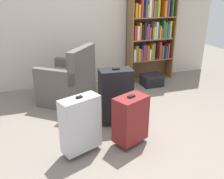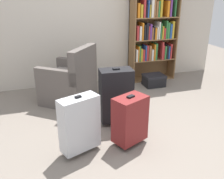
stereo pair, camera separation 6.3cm
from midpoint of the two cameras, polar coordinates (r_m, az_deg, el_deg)
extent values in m
plane|color=slate|center=(3.08, 5.64, -11.41)|extent=(9.00, 9.00, 0.00)
cube|color=beige|center=(4.66, -4.62, 17.14)|extent=(5.15, 0.10, 2.60)
cube|color=brown|center=(4.71, 5.05, 13.43)|extent=(0.02, 0.31, 1.99)
cube|color=brown|center=(5.10, 14.38, 13.51)|extent=(0.02, 0.31, 1.99)
cube|color=brown|center=(5.02, 9.15, 13.77)|extent=(0.89, 0.02, 1.99)
cube|color=brown|center=(5.12, 9.19, 2.57)|extent=(0.85, 0.29, 0.02)
cube|color=brown|center=(5.01, 9.47, 6.87)|extent=(0.85, 0.29, 0.02)
cube|color=brown|center=(4.92, 9.76, 11.34)|extent=(0.85, 0.29, 0.02)
cube|color=brown|center=(4.87, 10.07, 15.95)|extent=(0.85, 0.29, 0.02)
cube|color=silver|center=(4.78, 5.72, 7.87)|extent=(0.03, 0.19, 0.23)
cube|color=orange|center=(4.78, 6.18, 8.20)|extent=(0.02, 0.17, 0.29)
cube|color=#2D7238|center=(4.82, 6.27, 8.39)|extent=(0.02, 0.25, 0.29)
cube|color=gold|center=(4.83, 6.74, 8.02)|extent=(0.03, 0.21, 0.24)
cube|color=#B22D2D|center=(4.83, 7.29, 7.88)|extent=(0.04, 0.18, 0.22)
cube|color=#264C99|center=(4.84, 7.77, 8.33)|extent=(0.02, 0.17, 0.29)
cube|color=#B22D2D|center=(4.87, 8.02, 8.44)|extent=(0.03, 0.22, 0.29)
cube|color=brown|center=(4.90, 8.61, 8.39)|extent=(0.04, 0.22, 0.28)
cube|color=silver|center=(4.92, 9.16, 8.01)|extent=(0.04, 0.21, 0.21)
cube|color=orange|center=(4.94, 9.60, 8.57)|extent=(0.03, 0.23, 0.30)
cube|color=#2D7238|center=(4.95, 9.99, 8.67)|extent=(0.04, 0.21, 0.32)
cube|color=#B22D2D|center=(5.01, 11.35, 8.85)|extent=(0.03, 0.22, 0.34)
cube|color=#B22D2D|center=(5.03, 11.60, 8.51)|extent=(0.02, 0.22, 0.27)
cube|color=#2D7238|center=(5.06, 11.86, 8.47)|extent=(0.03, 0.26, 0.25)
cube|color=black|center=(5.07, 12.39, 8.54)|extent=(0.03, 0.23, 0.27)
cube|color=#264C99|center=(5.08, 12.83, 8.37)|extent=(0.02, 0.19, 0.24)
cube|color=#B22D2D|center=(5.11, 13.13, 8.68)|extent=(0.03, 0.23, 0.29)
cube|color=#B22D2D|center=(4.73, 5.79, 12.82)|extent=(0.04, 0.25, 0.26)
cube|color=silver|center=(4.74, 6.42, 12.77)|extent=(0.04, 0.24, 0.25)
cube|color=orange|center=(4.76, 6.92, 13.15)|extent=(0.03, 0.24, 0.31)
cube|color=black|center=(4.75, 7.55, 12.89)|extent=(0.03, 0.18, 0.27)
cube|color=black|center=(4.77, 8.07, 13.09)|extent=(0.04, 0.19, 0.31)
cube|color=#B22D2D|center=(4.79, 8.43, 12.74)|extent=(0.02, 0.19, 0.24)
cube|color=#66337F|center=(4.79, 8.88, 12.95)|extent=(0.04, 0.17, 0.28)
cube|color=brown|center=(4.84, 9.12, 12.64)|extent=(0.03, 0.23, 0.22)
cube|color=black|center=(4.83, 9.56, 12.75)|extent=(0.02, 0.18, 0.25)
cube|color=orange|center=(4.85, 9.94, 12.57)|extent=(0.03, 0.18, 0.21)
cube|color=silver|center=(4.89, 10.15, 12.75)|extent=(0.02, 0.25, 0.23)
cube|color=silver|center=(4.90, 10.62, 13.22)|extent=(0.03, 0.24, 0.31)
cube|color=#2D7238|center=(4.90, 11.09, 13.03)|extent=(0.02, 0.20, 0.29)
cube|color=gold|center=(4.91, 11.51, 12.72)|extent=(0.03, 0.18, 0.24)
cube|color=#B22D2D|center=(4.97, 11.67, 12.59)|extent=(0.03, 0.26, 0.20)
cube|color=#2D7238|center=(4.95, 12.28, 13.28)|extent=(0.02, 0.20, 0.33)
cube|color=#2D7238|center=(4.96, 12.76, 13.06)|extent=(0.04, 0.17, 0.30)
cube|color=#264C99|center=(5.01, 13.15, 12.94)|extent=(0.04, 0.21, 0.27)
cube|color=gold|center=(5.01, 13.75, 13.17)|extent=(0.04, 0.17, 0.32)
cube|color=orange|center=(4.66, 6.15, 17.54)|extent=(0.04, 0.20, 0.25)
cube|color=gold|center=(4.68, 6.80, 17.40)|extent=(0.04, 0.20, 0.22)
cube|color=#B22D2D|center=(4.70, 7.46, 17.92)|extent=(0.04, 0.19, 0.31)
cube|color=black|center=(4.74, 7.81, 17.40)|extent=(0.02, 0.24, 0.22)
cube|color=#264C99|center=(4.74, 8.27, 17.80)|extent=(0.02, 0.21, 0.29)
cube|color=gold|center=(4.77, 8.51, 17.37)|extent=(0.02, 0.25, 0.22)
cube|color=silver|center=(4.75, 9.30, 17.97)|extent=(0.04, 0.17, 0.33)
cube|color=brown|center=(4.80, 9.56, 17.90)|extent=(0.03, 0.25, 0.31)
cube|color=brown|center=(4.82, 10.13, 17.70)|extent=(0.03, 0.22, 0.28)
cube|color=#2D7238|center=(4.81, 10.66, 17.62)|extent=(0.03, 0.18, 0.28)
cube|color=gold|center=(4.86, 11.01, 17.93)|extent=(0.04, 0.24, 0.33)
cube|color=orange|center=(4.93, 12.49, 17.62)|extent=(0.04, 0.25, 0.28)
cube|color=#66337F|center=(4.95, 13.14, 17.68)|extent=(0.03, 0.23, 0.30)
cube|color=#2D7238|center=(5.01, 14.02, 17.81)|extent=(0.02, 0.26, 0.33)
cube|color=#59514C|center=(4.04, -9.52, 0.03)|extent=(0.98, 0.98, 0.40)
cube|color=gray|center=(3.95, -9.74, 3.26)|extent=(0.77, 0.75, 0.08)
cube|color=#59514C|center=(3.76, -6.10, 5.81)|extent=(0.53, 0.62, 0.50)
cube|color=#59514C|center=(4.18, -7.73, 5.41)|extent=(0.61, 0.51, 0.22)
cube|color=#59514C|center=(3.69, -12.13, 2.87)|extent=(0.61, 0.51, 0.22)
cylinder|color=#1959A5|center=(4.27, -1.20, -0.61)|extent=(0.08, 0.08, 0.10)
torus|color=#1959A5|center=(4.28, -0.53, -0.47)|extent=(0.06, 0.01, 0.06)
cube|color=black|center=(4.73, 9.90, 1.95)|extent=(0.37, 0.30, 0.19)
cube|color=black|center=(4.70, 9.97, 3.08)|extent=(0.38, 0.31, 0.04)
cube|color=black|center=(3.25, 1.48, -1.33)|extent=(0.44, 0.27, 0.70)
cube|color=black|center=(3.13, 1.54, 4.75)|extent=(0.09, 0.05, 0.02)
cylinder|color=black|center=(3.39, -1.00, -7.40)|extent=(0.05, 0.05, 0.05)
cylinder|color=black|center=(3.46, 3.79, -6.85)|extent=(0.05, 0.05, 0.05)
cube|color=#B7BABF|center=(2.70, -6.74, -7.78)|extent=(0.46, 0.32, 0.61)
cube|color=black|center=(2.56, -7.05, -1.67)|extent=(0.07, 0.06, 0.02)
cylinder|color=black|center=(2.82, -9.09, -14.50)|extent=(0.06, 0.06, 0.05)
cylinder|color=black|center=(2.94, -3.94, -12.48)|extent=(0.06, 0.06, 0.05)
cube|color=maroon|center=(2.85, 4.76, -6.76)|extent=(0.44, 0.37, 0.54)
cube|color=black|center=(2.73, 4.94, -1.60)|extent=(0.10, 0.08, 0.02)
cylinder|color=black|center=(2.93, 2.76, -12.65)|extent=(0.07, 0.07, 0.05)
cylinder|color=black|center=(3.09, 6.30, -10.76)|extent=(0.07, 0.07, 0.05)
camera|label=1|loc=(0.03, -89.41, 0.24)|focal=40.04mm
camera|label=2|loc=(0.03, 90.59, -0.24)|focal=40.04mm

